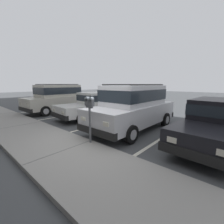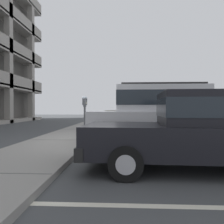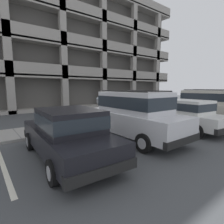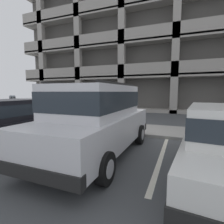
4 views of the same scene
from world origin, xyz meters
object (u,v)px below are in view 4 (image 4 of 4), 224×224
(silver_suv, at_px, (97,117))
(parking_meter_near, at_px, (125,105))
(parking_garage, at_px, (178,52))
(red_sedan, at_px, (10,121))
(parking_meter_far, at_px, (13,102))

(silver_suv, relative_size, parking_meter_near, 3.15)
(parking_meter_near, height_order, parking_garage, parking_garage)
(red_sedan, xyz_separation_m, parking_garage, (4.67, 16.50, 5.21))
(red_sedan, distance_m, parking_garage, 17.93)
(parking_meter_far, height_order, parking_garage, parking_garage)
(parking_meter_near, bearing_deg, red_sedan, -137.04)
(parking_garage, bearing_deg, silver_suv, -95.61)
(parking_meter_near, distance_m, parking_meter_far, 6.49)
(parking_meter_far, bearing_deg, red_sedan, -40.12)
(red_sedan, height_order, parking_meter_near, parking_meter_near)
(parking_garage, bearing_deg, parking_meter_far, -120.60)
(red_sedan, bearing_deg, parking_garage, 77.11)
(parking_meter_near, xyz_separation_m, parking_meter_far, (-6.49, -0.01, -0.03))
(silver_suv, height_order, parking_garage, parking_garage)
(silver_suv, relative_size, parking_garage, 0.15)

